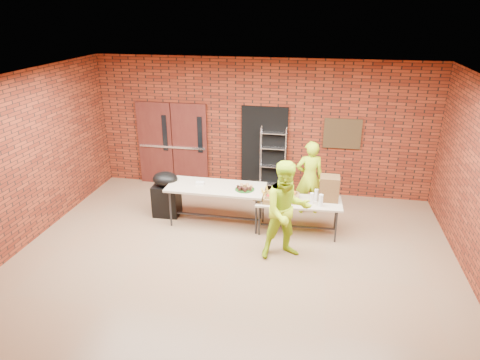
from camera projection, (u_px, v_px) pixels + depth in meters
The scene contains 19 objects.
room at pixel (230, 183), 6.96m from camera, with size 8.08×7.08×3.28m.
double_doors at pixel (173, 144), 10.67m from camera, with size 1.78×0.12×2.10m.
dark_doorway at pixel (264, 150), 10.29m from camera, with size 1.10×0.06×2.10m, color black.
bronze_plaque at pixel (342, 134), 9.78m from camera, with size 0.85×0.04×0.70m, color #3D2E18.
wire_rack at pixel (273, 161), 10.21m from camera, with size 0.61×0.20×1.66m, color silver, non-canonical shape.
table_left at pixel (216, 189), 8.81m from camera, with size 2.02×0.85×0.83m.
table_right at pixel (299, 203), 8.48m from camera, with size 1.71×0.78×0.69m.
basket_bananas at pixel (265, 195), 8.55m from camera, with size 0.43×0.33×0.13m.
basket_oranges at pixel (286, 197), 8.47m from camera, with size 0.49×0.38×0.15m.
basket_apples at pixel (275, 199), 8.39m from camera, with size 0.44×0.34×0.14m.
muffin_tray at pixel (245, 188), 8.61m from camera, with size 0.39×0.39×0.10m.
napkin_box at pixel (200, 183), 8.87m from camera, with size 0.17×0.11×0.06m, color white.
coffee_dispenser at pixel (329, 188), 8.41m from camera, with size 0.38×0.34×0.50m, color brown.
cup_stack_front at pixel (312, 198), 8.31m from camera, with size 0.07×0.07×0.22m, color white.
cup_stack_mid at pixel (321, 200), 8.19m from camera, with size 0.08×0.08×0.24m, color white.
cup_stack_back at pixel (316, 195), 8.42m from camera, with size 0.08×0.08×0.24m, color white.
covered_grill at pixel (166, 194), 9.24m from camera, with size 0.56×0.47×1.00m.
volunteer_woman at pixel (309, 178), 9.23m from camera, with size 0.60×0.39×1.64m, color #AFD918.
volunteer_man at pixel (287, 211), 7.55m from camera, with size 0.89×0.70×1.84m, color #AFD918.
Camera 1 is at (1.36, -6.27, 4.30)m, focal length 32.00 mm.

